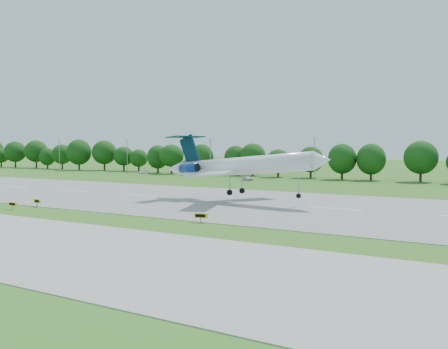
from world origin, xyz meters
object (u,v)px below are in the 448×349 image
at_px(taxi_sign_left, 13,204).
at_px(service_vehicle_a, 144,172).
at_px(airliner, 236,166).
at_px(service_vehicle_b, 247,178).

bearing_deg(taxi_sign_left, service_vehicle_a, 110.88).
height_order(airliner, service_vehicle_b, airliner).
bearing_deg(service_vehicle_b, taxi_sign_left, -164.55).
xyz_separation_m(airliner, service_vehicle_b, (-24.06, 48.90, -5.98)).
distance_m(taxi_sign_left, service_vehicle_a, 97.86).
relative_size(airliner, service_vehicle_a, 9.69).
height_order(airliner, service_vehicle_a, airliner).
bearing_deg(service_vehicle_a, airliner, -154.11).
distance_m(taxi_sign_left, service_vehicle_b, 75.78).
distance_m(service_vehicle_a, service_vehicle_b, 48.71).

